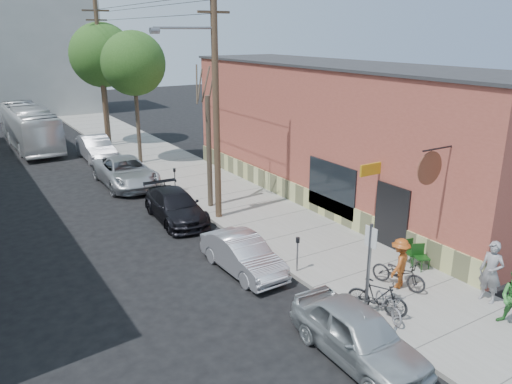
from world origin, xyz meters
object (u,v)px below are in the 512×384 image
car_3 (126,172)px  car_4 (96,148)px  tree_leafy_mid (134,64)px  tree_leafy_far (102,55)px  patio_chair_b (412,253)px  cyclist (400,263)px  parked_bike_b (389,303)px  car_2 (176,206)px  parking_meter_far (175,176)px  patio_chair_a (422,257)px  car_0 (358,334)px  utility_pole_near (215,98)px  patron_grey (491,272)px  parked_bike_a (377,297)px  sign_post (369,261)px  tree_bare (209,153)px  car_1 (243,255)px  bus (30,127)px  parking_meter_near (298,249)px

car_3 → car_4: bearing=89.7°
tree_leafy_mid → tree_leafy_far: size_ratio=0.93×
patio_chair_b → cyclist: bearing=-144.2°
parked_bike_b → car_2: 10.98m
parking_meter_far → tree_leafy_far: size_ratio=0.15×
patio_chair_a → patio_chair_b: (0.01, 0.45, 0.00)m
car_0 → utility_pole_near: bearing=83.2°
cyclist → car_3: 16.44m
utility_pole_near → car_0: 11.78m
patio_chair_a → patron_grey: 2.60m
patio_chair_a → parked_bike_a: (-3.39, -1.28, 0.09)m
sign_post → patron_grey: bearing=-21.8°
tree_bare → car_1: (-2.00, -6.41, -2.09)m
sign_post → tree_leafy_far: (0.45, 27.21, 4.60)m
patio_chair_a → patio_chair_b: 0.45m
patron_grey → tree_leafy_far: bearing=179.1°
tree_leafy_far → patron_grey: (3.21, -28.68, -5.31)m
tree_bare → car_1: bearing=-107.3°
parking_meter_far → tree_leafy_mid: tree_leafy_mid is taller
bus → car_2: bearing=-82.0°
patron_grey → parked_bike_a: 3.67m
tree_bare → car_3: size_ratio=0.95×
parking_meter_near → car_2: 7.24m
patio_chair_b → parked_bike_b: bearing=-141.4°
tree_leafy_far → car_3: tree_leafy_far is taller
parking_meter_far → bus: size_ratio=0.12×
tree_bare → parked_bike_b: size_ratio=3.30×
car_0 → bus: bus is taller
parking_meter_far → car_0: (-1.45, -15.07, -0.27)m
utility_pole_near → car_3: bearing=103.7°
car_2 → car_3: size_ratio=0.83×
patio_chair_b → car_4: (-5.20, 21.76, 0.18)m
sign_post → parking_meter_far: sign_post is taller
patron_grey → car_2: (-5.21, 11.78, -0.46)m
tree_leafy_mid → patio_chair_b: bearing=-80.5°
car_0 → car_2: car_0 is taller
parking_meter_near → car_1: size_ratio=0.32×
parking_meter_far → tree_bare: (0.55, -2.90, 1.75)m
tree_bare → car_0: size_ratio=1.24×
parked_bike_b → parked_bike_a: bearing=141.8°
patron_grey → car_0: bearing=-99.1°
parking_meter_far → parking_meter_near: bearing=-90.0°
parking_meter_far → cyclist: size_ratio=0.75×
car_0 → parking_meter_near: bearing=74.0°
cyclist → car_2: 10.34m
tree_leafy_mid → parked_bike_a: bearing=-90.6°
parked_bike_a → cyclist: bearing=-4.4°
parked_bike_b → car_3: 17.24m
parking_meter_far → bus: (-4.46, 15.65, 0.50)m
patron_grey → car_4: patron_grey is taller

